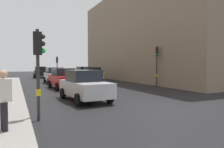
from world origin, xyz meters
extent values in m
plane|color=black|center=(0.00, 0.00, 0.00)|extent=(120.00, 120.00, 0.00)
cube|color=gray|center=(-7.26, 6.00, 0.08)|extent=(2.56, 40.00, 0.16)
cube|color=gray|center=(11.98, 16.34, 6.00)|extent=(12.00, 27.15, 12.00)
cylinder|color=#2D2D2D|center=(-0.82, 23.71, 1.64)|extent=(0.12, 0.12, 3.29)
cube|color=black|center=(-0.82, 23.71, 2.77)|extent=(0.25, 0.31, 0.84)
cube|color=yellow|center=(-0.82, 23.71, 1.05)|extent=(0.21, 0.17, 0.24)
sphere|color=#2D231E|center=(-0.81, 23.52, 3.03)|extent=(0.18, 0.18, 0.18)
sphere|color=#2D231E|center=(-0.81, 23.52, 2.77)|extent=(0.18, 0.18, 0.18)
sphere|color=green|center=(-0.81, 23.52, 2.51)|extent=(0.18, 0.18, 0.18)
cylinder|color=#2D2D2D|center=(5.68, 8.22, 1.91)|extent=(0.12, 0.12, 3.82)
cube|color=black|center=(5.68, 8.22, 3.30)|extent=(0.37, 0.38, 0.84)
cube|color=yellow|center=(5.68, 8.22, 1.05)|extent=(0.26, 0.25, 0.24)
sphere|color=#2D231E|center=(5.57, 8.06, 3.56)|extent=(0.18, 0.18, 0.18)
sphere|color=#2D231E|center=(5.57, 8.06, 3.30)|extent=(0.18, 0.18, 0.18)
sphere|color=green|center=(5.57, 8.06, 3.04)|extent=(0.18, 0.18, 0.18)
cylinder|color=#2D2D2D|center=(-5.68, 0.10, 1.69)|extent=(0.12, 0.12, 3.38)
cube|color=black|center=(-5.68, 0.10, 2.86)|extent=(0.30, 0.25, 0.84)
cube|color=yellow|center=(-5.68, 0.10, 1.05)|extent=(0.16, 0.20, 0.24)
sphere|color=#2D231E|center=(-5.49, 0.10, 3.12)|extent=(0.18, 0.18, 0.18)
sphere|color=#2D231E|center=(-5.49, 0.10, 2.86)|extent=(0.18, 0.18, 0.18)
sphere|color=green|center=(-5.49, 0.10, 2.60)|extent=(0.18, 0.18, 0.18)
cube|color=red|center=(-2.64, 10.22, 0.72)|extent=(2.08, 4.31, 0.80)
cube|color=black|center=(-2.65, 10.47, 1.44)|extent=(1.73, 2.10, 0.64)
cylinder|color=black|center=(-1.65, 8.94, 0.32)|extent=(0.26, 0.65, 0.64)
cylinder|color=black|center=(-3.44, 8.82, 0.32)|extent=(0.26, 0.65, 0.64)
cylinder|color=black|center=(-1.83, 11.63, 0.32)|extent=(0.26, 0.65, 0.64)
cylinder|color=black|center=(-3.62, 11.51, 0.32)|extent=(0.26, 0.65, 0.64)
cube|color=#2D6038|center=(3.07, 23.59, 0.72)|extent=(2.06, 4.30, 0.80)
cube|color=black|center=(3.09, 23.34, 1.44)|extent=(1.72, 2.10, 0.64)
cylinder|color=black|center=(2.09, 24.88, 0.32)|extent=(0.26, 0.65, 0.64)
cylinder|color=black|center=(3.88, 24.99, 0.32)|extent=(0.26, 0.65, 0.64)
cylinder|color=black|center=(2.26, 22.18, 0.32)|extent=(0.26, 0.65, 0.64)
cylinder|color=black|center=(4.05, 22.30, 0.32)|extent=(0.26, 0.65, 0.64)
cube|color=#BCBCC1|center=(-2.82, 3.56, 0.72)|extent=(2.12, 4.33, 0.80)
cube|color=black|center=(-2.84, 3.81, 1.44)|extent=(1.75, 2.12, 0.64)
cylinder|color=black|center=(-1.81, 2.29, 0.32)|extent=(0.27, 0.66, 0.64)
cylinder|color=black|center=(-3.61, 2.15, 0.32)|extent=(0.27, 0.66, 0.64)
cylinder|color=black|center=(-2.02, 4.98, 0.32)|extent=(0.27, 0.66, 0.64)
cylinder|color=black|center=(-3.82, 4.84, 0.32)|extent=(0.27, 0.66, 0.64)
cube|color=yellow|center=(2.52, 17.82, 0.72)|extent=(1.89, 4.24, 0.80)
cube|color=black|center=(2.53, 17.57, 1.44)|extent=(1.64, 2.03, 0.64)
cylinder|color=black|center=(1.59, 19.15, 0.32)|extent=(0.23, 0.64, 0.64)
cylinder|color=black|center=(3.39, 19.19, 0.32)|extent=(0.23, 0.64, 0.64)
cylinder|color=black|center=(1.65, 16.45, 0.32)|extent=(0.23, 0.64, 0.64)
cylinder|color=black|center=(3.45, 16.49, 0.32)|extent=(0.23, 0.64, 0.64)
cube|color=black|center=(-2.82, 27.25, 0.72)|extent=(1.91, 4.25, 0.80)
cube|color=black|center=(-2.82, 27.50, 1.44)|extent=(1.65, 2.04, 0.64)
cylinder|color=black|center=(-1.96, 25.88, 0.32)|extent=(0.24, 0.65, 0.64)
cylinder|color=black|center=(-3.76, 25.93, 0.32)|extent=(0.24, 0.65, 0.64)
cylinder|color=black|center=(-1.89, 28.58, 0.32)|extent=(0.24, 0.65, 0.64)
cylinder|color=black|center=(-3.69, 28.63, 0.32)|extent=(0.24, 0.65, 0.64)
cube|color=silver|center=(-2.45, 15.93, 0.72)|extent=(1.89, 4.24, 0.80)
cube|color=black|center=(-2.45, 16.18, 1.44)|extent=(1.64, 2.04, 0.64)
cylinder|color=black|center=(-1.52, 14.60, 0.32)|extent=(0.23, 0.64, 0.64)
cylinder|color=black|center=(-3.32, 14.56, 0.32)|extent=(0.23, 0.64, 0.64)
cylinder|color=black|center=(-1.58, 17.30, 0.32)|extent=(0.23, 0.64, 0.64)
cylinder|color=black|center=(-3.38, 17.26, 0.32)|extent=(0.23, 0.64, 0.64)
cylinder|color=black|center=(-6.78, -1.18, 0.58)|extent=(0.16, 0.16, 0.85)
cylinder|color=black|center=(-6.73, -1.37, 0.58)|extent=(0.16, 0.16, 0.85)
cube|color=silver|center=(-6.76, -1.27, 1.34)|extent=(0.45, 0.36, 0.66)
sphere|color=tan|center=(-6.76, -1.27, 1.81)|extent=(0.24, 0.24, 0.24)
camera|label=1|loc=(-6.43, -8.07, 2.08)|focal=33.79mm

